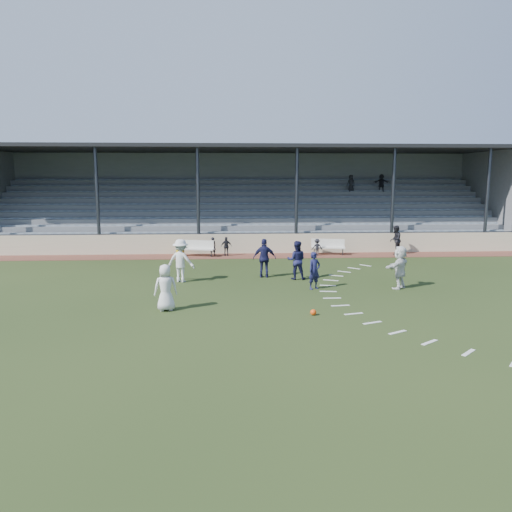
{
  "coord_description": "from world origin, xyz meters",
  "views": [
    {
      "loc": [
        -1.2,
        -18.81,
        4.76
      ],
      "look_at": [
        0.0,
        2.5,
        1.3
      ],
      "focal_mm": 35.0,
      "sensor_mm": 36.0,
      "label": 1
    }
  ],
  "objects_px": {
    "football": "(313,312)",
    "player_navy_lead": "(314,271)",
    "player_white_lead": "(166,288)",
    "official": "(395,240)",
    "bench_right": "(328,245)",
    "bench_left": "(198,247)",
    "trash_bin": "(180,250)"
  },
  "relations": [
    {
      "from": "football",
      "to": "bench_right",
      "type": "bearing_deg",
      "value": 76.53
    },
    {
      "from": "player_white_lead",
      "to": "player_navy_lead",
      "type": "xyz_separation_m",
      "value": [
        5.85,
        3.08,
        -0.04
      ]
    },
    {
      "from": "bench_left",
      "to": "trash_bin",
      "type": "xyz_separation_m",
      "value": [
        -1.06,
        0.05,
        -0.21
      ]
    },
    {
      "from": "bench_left",
      "to": "official",
      "type": "bearing_deg",
      "value": 15.63
    },
    {
      "from": "football",
      "to": "bench_left",
      "type": "bearing_deg",
      "value": 110.15
    },
    {
      "from": "bench_left",
      "to": "player_white_lead",
      "type": "distance_m",
      "value": 11.97
    },
    {
      "from": "bench_right",
      "to": "player_navy_lead",
      "type": "xyz_separation_m",
      "value": [
        -2.41,
        -9.05,
        0.21
      ]
    },
    {
      "from": "football",
      "to": "player_white_lead",
      "type": "relative_size",
      "value": 0.13
    },
    {
      "from": "bench_left",
      "to": "bench_right",
      "type": "relative_size",
      "value": 1.0
    },
    {
      "from": "bench_right",
      "to": "football",
      "type": "relative_size",
      "value": 9.74
    },
    {
      "from": "trash_bin",
      "to": "football",
      "type": "height_order",
      "value": "trash_bin"
    },
    {
      "from": "football",
      "to": "official",
      "type": "height_order",
      "value": "official"
    },
    {
      "from": "football",
      "to": "player_navy_lead",
      "type": "distance_m",
      "value": 4.11
    },
    {
      "from": "player_white_lead",
      "to": "official",
      "type": "relative_size",
      "value": 0.95
    },
    {
      "from": "football",
      "to": "official",
      "type": "xyz_separation_m",
      "value": [
        7.21,
        12.93,
        0.79
      ]
    },
    {
      "from": "football",
      "to": "player_white_lead",
      "type": "xyz_separation_m",
      "value": [
        -5.13,
        0.91,
        0.73
      ]
    },
    {
      "from": "trash_bin",
      "to": "bench_left",
      "type": "bearing_deg",
      "value": -2.9
    },
    {
      "from": "bench_left",
      "to": "trash_bin",
      "type": "bearing_deg",
      "value": -167.58
    },
    {
      "from": "bench_right",
      "to": "official",
      "type": "relative_size",
      "value": 1.16
    },
    {
      "from": "trash_bin",
      "to": "football",
      "type": "xyz_separation_m",
      "value": [
        5.78,
        -12.92,
        -0.27
      ]
    },
    {
      "from": "bench_right",
      "to": "trash_bin",
      "type": "bearing_deg",
      "value": -167.44
    },
    {
      "from": "bench_left",
      "to": "player_navy_lead",
      "type": "distance_m",
      "value": 10.41
    },
    {
      "from": "trash_bin",
      "to": "player_white_lead",
      "type": "xyz_separation_m",
      "value": [
        0.65,
        -12.01,
        0.46
      ]
    },
    {
      "from": "bench_left",
      "to": "football",
      "type": "height_order",
      "value": "bench_left"
    },
    {
      "from": "bench_left",
      "to": "football",
      "type": "bearing_deg",
      "value": -54.53
    },
    {
      "from": "football",
      "to": "player_white_lead",
      "type": "distance_m",
      "value": 5.26
    },
    {
      "from": "football",
      "to": "player_navy_lead",
      "type": "xyz_separation_m",
      "value": [
        0.71,
        3.99,
        0.69
      ]
    },
    {
      "from": "bench_left",
      "to": "bench_right",
      "type": "bearing_deg",
      "value": 16.55
    },
    {
      "from": "official",
      "to": "player_white_lead",
      "type": "bearing_deg",
      "value": -17.76
    },
    {
      "from": "trash_bin",
      "to": "player_navy_lead",
      "type": "xyz_separation_m",
      "value": [
        6.5,
        -8.93,
        0.41
      ]
    },
    {
      "from": "trash_bin",
      "to": "player_white_lead",
      "type": "height_order",
      "value": "player_white_lead"
    },
    {
      "from": "official",
      "to": "football",
      "type": "bearing_deg",
      "value": -1.15
    }
  ]
}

